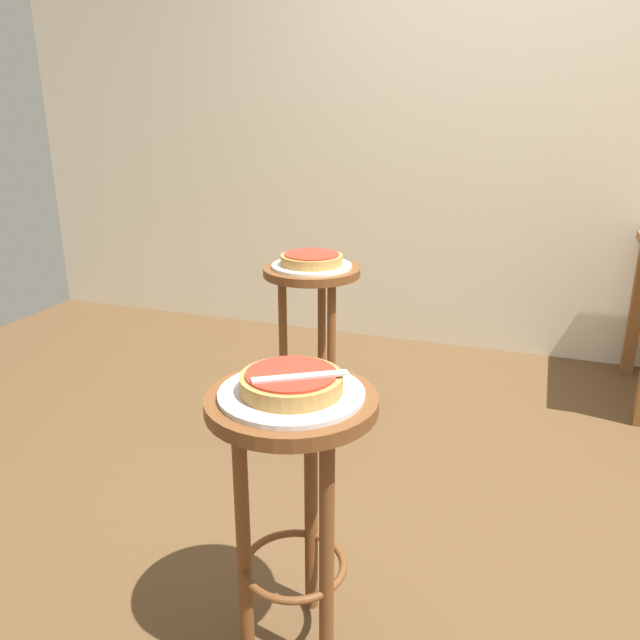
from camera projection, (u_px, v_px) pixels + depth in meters
name	position (u px, v px, depth m)	size (l,w,h in m)	color
ground_plane	(448.00, 502.00, 2.27)	(6.00, 6.00, 0.00)	brown
back_wall	(516.00, 74.00, 3.26)	(6.00, 0.10, 3.00)	beige
stool_foreground	(293.00, 464.00, 1.52)	(0.41, 0.41, 0.71)	brown
serving_plate_foreground	(292.00, 393.00, 1.46)	(0.34, 0.34, 0.01)	silver
pizza_foreground	(291.00, 382.00, 1.45)	(0.24, 0.24, 0.05)	#B78442
stool_middle	(312.00, 309.00, 2.69)	(0.41, 0.41, 0.71)	brown
serving_plate_middle	(312.00, 266.00, 2.63)	(0.33, 0.33, 0.01)	white
pizza_middle	(312.00, 259.00, 2.62)	(0.26, 0.26, 0.05)	#B78442
pizza_server_knife	(300.00, 377.00, 1.42)	(0.22, 0.02, 0.01)	silver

